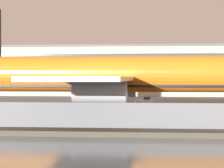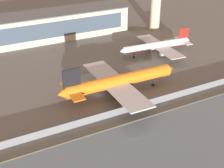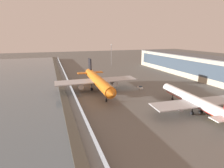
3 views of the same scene
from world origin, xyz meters
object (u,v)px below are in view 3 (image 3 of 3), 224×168
passenger_jet_white_red (194,101)px  apron_light_mast_apron_west (111,54)px  ops_van (217,115)px  cargo_jet_orange (97,80)px  baggage_tug (140,88)px

passenger_jet_white_red → apron_light_mast_apron_west: apron_light_mast_apron_west is taller
ops_van → passenger_jet_white_red: bearing=-156.6°
cargo_jet_orange → baggage_tug: size_ratio=14.38×
passenger_jet_white_red → baggage_tug: (-32.00, -4.53, -3.44)m
cargo_jet_orange → apron_light_mast_apron_west: (-72.93, 32.85, 5.82)m
cargo_jet_orange → passenger_jet_white_red: bearing=36.2°
passenger_jet_white_red → ops_van: (7.34, 3.18, -2.97)m
apron_light_mast_apron_west → passenger_jet_white_red: bearing=-3.3°
baggage_tug → cargo_jet_orange: bearing=-100.7°
apron_light_mast_apron_west → ops_van: bearing=-1.6°
baggage_tug → ops_van: 40.10m
cargo_jet_orange → passenger_jet_white_red: size_ratio=1.23×
passenger_jet_white_red → apron_light_mast_apron_west: 109.49m
cargo_jet_orange → passenger_jet_white_red: 44.83m
cargo_jet_orange → passenger_jet_white_red: cargo_jet_orange is taller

